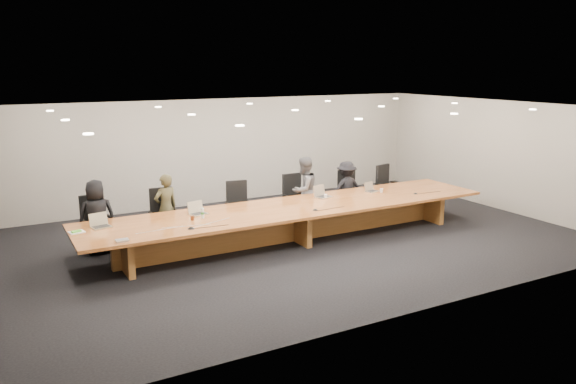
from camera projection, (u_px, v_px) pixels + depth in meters
name	position (u px, v px, depth m)	size (l,w,h in m)	color
ground	(295.00, 240.00, 12.02)	(12.00, 12.00, 0.00)	black
back_wall	(222.00, 151.00, 15.13)	(12.00, 0.02, 2.80)	beige
conference_table	(295.00, 217.00, 11.90)	(9.00, 1.80, 0.75)	brown
chair_far_left	(98.00, 223.00, 11.24)	(0.59, 0.59, 1.16)	black
chair_left	(164.00, 215.00, 11.78)	(0.59, 0.59, 1.16)	black
chair_mid_left	(239.00, 206.00, 12.57)	(0.58, 0.58, 1.15)	black
chair_mid_right	(296.00, 198.00, 13.31)	(0.59, 0.59, 1.16)	black
chair_right	(349.00, 192.00, 14.09)	(0.56, 0.56, 1.10)	black
chair_far_right	(389.00, 187.00, 14.55)	(0.59, 0.59, 1.16)	black
person_a	(97.00, 216.00, 11.09)	(0.72, 0.47, 1.48)	black
person_b	(166.00, 208.00, 11.82)	(0.53, 0.35, 1.45)	#38341E
person_c	(304.00, 190.00, 13.21)	(0.77, 0.60, 1.58)	#4E4E50
person_d	(346.00, 188.00, 13.88)	(0.88, 0.51, 1.36)	black
laptop_a	(101.00, 220.00, 10.27)	(0.34, 0.25, 0.27)	#B5AA8A
laptop_b	(199.00, 208.00, 11.17)	(0.34, 0.25, 0.27)	#C5B897
laptop_d	(323.00, 191.00, 12.62)	(0.36, 0.26, 0.28)	#C4B196
laptop_e	(372.00, 187.00, 13.20)	(0.30, 0.21, 0.23)	#B9A88D
water_bottle	(202.00, 213.00, 10.91)	(0.06, 0.06, 0.20)	silver
amber_mug	(192.00, 218.00, 10.79)	(0.07, 0.07, 0.09)	maroon
paper_cup_near	(326.00, 196.00, 12.57)	(0.07, 0.07, 0.09)	white
paper_cup_far	(381.00, 191.00, 13.13)	(0.08, 0.08, 0.09)	silver
notepad	(77.00, 232.00, 9.99)	(0.26, 0.21, 0.02)	white
lime_gadget	(76.00, 231.00, 9.97)	(0.16, 0.09, 0.03)	#5BC233
av_box	(122.00, 240.00, 9.49)	(0.22, 0.16, 0.03)	silver
mic_left	(191.00, 228.00, 10.22)	(0.14, 0.14, 0.03)	black
mic_center	(315.00, 210.00, 11.52)	(0.11, 0.11, 0.03)	black
mic_right	(416.00, 193.00, 12.98)	(0.11, 0.11, 0.03)	black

